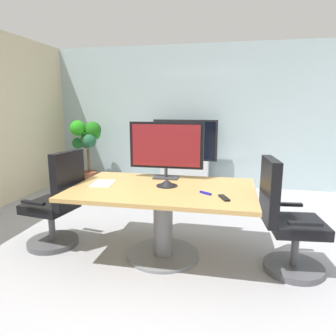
# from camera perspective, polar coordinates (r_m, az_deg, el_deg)

# --- Properties ---
(ground_plane) EXTENTS (7.72, 7.72, 0.00)m
(ground_plane) POSITION_cam_1_polar(r_m,az_deg,el_deg) (3.17, -3.91, -17.99)
(ground_plane) COLOR #99999E
(wall_back_glass_partition) EXTENTS (5.56, 0.10, 2.69)m
(wall_back_glass_partition) POSITION_cam_1_polar(r_m,az_deg,el_deg) (6.06, 4.59, 9.46)
(wall_back_glass_partition) COLOR #9EB2B7
(wall_back_glass_partition) RESTS_ON ground
(conference_table) EXTENTS (1.83, 1.15, 0.75)m
(conference_table) POSITION_cam_1_polar(r_m,az_deg,el_deg) (3.16, -0.93, -7.05)
(conference_table) COLOR #B2894C
(conference_table) RESTS_ON ground
(office_chair_left) EXTENTS (0.63, 0.61, 1.09)m
(office_chair_left) POSITION_cam_1_polar(r_m,az_deg,el_deg) (3.63, -19.94, -6.91)
(office_chair_left) COLOR #4C4C51
(office_chair_left) RESTS_ON ground
(office_chair_right) EXTENTS (0.62, 0.60, 1.09)m
(office_chair_right) POSITION_cam_1_polar(r_m,az_deg,el_deg) (3.13, 21.16, -9.95)
(office_chair_right) COLOR #4C4C51
(office_chair_right) RESTS_ON ground
(tv_monitor) EXTENTS (0.84, 0.18, 0.64)m
(tv_monitor) POSITION_cam_1_polar(r_m,az_deg,el_deg) (3.44, -0.35, 3.96)
(tv_monitor) COLOR #333338
(tv_monitor) RESTS_ON conference_table
(wall_display_unit) EXTENTS (1.20, 0.36, 1.31)m
(wall_display_unit) POSITION_cam_1_polar(r_m,az_deg,el_deg) (5.83, 3.17, 0.43)
(wall_display_unit) COLOR #B7BABC
(wall_display_unit) RESTS_ON ground
(potted_plant) EXTENTS (0.62, 0.62, 1.30)m
(potted_plant) POSITION_cam_1_polar(r_m,az_deg,el_deg) (6.09, -14.78, 4.18)
(potted_plant) COLOR brown
(potted_plant) RESTS_ON ground
(conference_phone) EXTENTS (0.22, 0.22, 0.07)m
(conference_phone) POSITION_cam_1_polar(r_m,az_deg,el_deg) (3.15, -0.20, -2.84)
(conference_phone) COLOR black
(conference_phone) RESTS_ON conference_table
(remote_control) EXTENTS (0.11, 0.18, 0.02)m
(remote_control) POSITION_cam_1_polar(r_m,az_deg,el_deg) (2.77, 10.42, -5.47)
(remote_control) COLOR black
(remote_control) RESTS_ON conference_table
(whiteboard_marker) EXTENTS (0.12, 0.09, 0.02)m
(whiteboard_marker) POSITION_cam_1_polar(r_m,az_deg,el_deg) (2.89, 7.00, -4.65)
(whiteboard_marker) COLOR #1919A5
(whiteboard_marker) RESTS_ON conference_table
(paper_notepad) EXTENTS (0.25, 0.32, 0.01)m
(paper_notepad) POSITION_cam_1_polar(r_m,az_deg,el_deg) (3.32, -11.97, -2.81)
(paper_notepad) COLOR white
(paper_notepad) RESTS_ON conference_table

